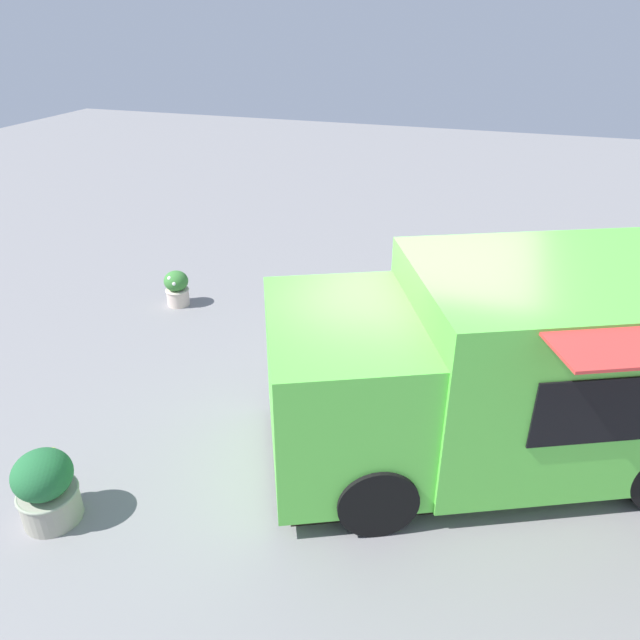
{
  "coord_description": "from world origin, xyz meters",
  "views": [
    {
      "loc": [
        0.81,
        -6.16,
        4.58
      ],
      "look_at": [
        -1.43,
        0.76,
        0.71
      ],
      "focal_mm": 33.26,
      "sensor_mm": 36.0,
      "label": 1
    }
  ],
  "objects_px": {
    "food_truck": "(512,370)",
    "planter_flowering_far": "(46,488)",
    "planter_flowering_near": "(177,287)",
    "person_customer": "(429,273)"
  },
  "relations": [
    {
      "from": "food_truck",
      "to": "planter_flowering_far",
      "type": "distance_m",
      "value": 4.94
    },
    {
      "from": "food_truck",
      "to": "person_customer",
      "type": "relative_size",
      "value": 6.19
    },
    {
      "from": "person_customer",
      "to": "planter_flowering_near",
      "type": "height_order",
      "value": "person_customer"
    },
    {
      "from": "person_customer",
      "to": "planter_flowering_far",
      "type": "bearing_deg",
      "value": -112.77
    },
    {
      "from": "person_customer",
      "to": "food_truck",
      "type": "bearing_deg",
      "value": -70.5
    },
    {
      "from": "planter_flowering_near",
      "to": "planter_flowering_far",
      "type": "bearing_deg",
      "value": -74.91
    },
    {
      "from": "planter_flowering_near",
      "to": "person_customer",
      "type": "bearing_deg",
      "value": 25.31
    },
    {
      "from": "food_truck",
      "to": "planter_flowering_near",
      "type": "relative_size",
      "value": 8.89
    },
    {
      "from": "food_truck",
      "to": "planter_flowering_far",
      "type": "bearing_deg",
      "value": -149.46
    },
    {
      "from": "planter_flowering_far",
      "to": "person_customer",
      "type": "bearing_deg",
      "value": 67.23
    }
  ]
}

